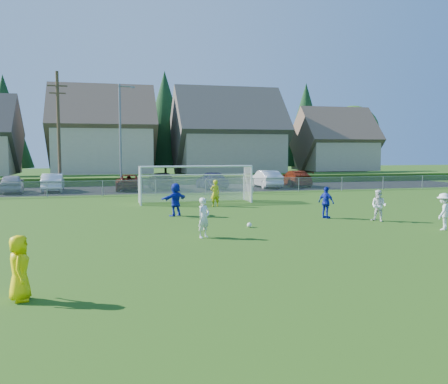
% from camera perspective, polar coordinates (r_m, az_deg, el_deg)
% --- Properties ---
extents(ground, '(160.00, 160.00, 0.00)m').
position_cam_1_polar(ground, '(16.49, 6.83, -7.28)').
color(ground, '#193D0C').
rests_on(ground, ground).
extents(asphalt_lot, '(60.00, 60.00, 0.00)m').
position_cam_1_polar(asphalt_lot, '(43.07, -6.32, 0.40)').
color(asphalt_lot, black).
rests_on(asphalt_lot, ground).
extents(grass_embankment, '(70.00, 6.00, 0.80)m').
position_cam_1_polar(grass_embankment, '(50.46, -7.48, 1.53)').
color(grass_embankment, '#1E420F').
rests_on(grass_embankment, ground).
extents(soccer_ball, '(0.22, 0.22, 0.22)m').
position_cam_1_polar(soccer_ball, '(21.62, 3.07, -3.98)').
color(soccer_ball, white).
rests_on(soccer_ball, ground).
extents(referee, '(0.55, 0.80, 1.56)m').
position_cam_1_polar(referee, '(12.15, -23.41, -8.40)').
color(referee, '#FFE205').
rests_on(referee, ground).
extents(player_white_a, '(0.70, 0.66, 1.61)m').
position_cam_1_polar(player_white_a, '(19.03, -2.45, -3.11)').
color(player_white_a, white).
rests_on(player_white_a, ground).
extents(player_white_b, '(0.92, 0.96, 1.56)m').
position_cam_1_polar(player_white_b, '(24.49, 18.12, -1.58)').
color(player_white_b, white).
rests_on(player_white_b, ground).
extents(player_white_c, '(1.20, 1.12, 1.63)m').
position_cam_1_polar(player_white_c, '(22.96, 24.91, -2.15)').
color(player_white_c, white).
rests_on(player_white_c, ground).
extents(player_blue_a, '(0.77, 1.04, 1.63)m').
position_cam_1_polar(player_blue_a, '(24.91, 12.20, -1.24)').
color(player_blue_a, '#1122A8').
rests_on(player_blue_a, ground).
extents(player_blue_b, '(1.65, 1.32, 1.76)m').
position_cam_1_polar(player_blue_b, '(25.34, -5.86, -0.91)').
color(player_blue_b, '#1122A8').
rests_on(player_blue_b, ground).
extents(goalkeeper, '(0.66, 0.49, 1.66)m').
position_cam_1_polar(goalkeeper, '(29.41, -1.09, -0.14)').
color(goalkeeper, gold).
rests_on(goalkeeper, ground).
extents(car_a, '(2.40, 4.72, 1.54)m').
position_cam_1_polar(car_a, '(42.39, -24.18, 0.95)').
color(car_a, '#9A9CA1').
rests_on(car_a, ground).
extents(car_b, '(1.77, 4.67, 1.52)m').
position_cam_1_polar(car_b, '(42.44, -19.87, 1.08)').
color(car_b, white).
rests_on(car_b, ground).
extents(car_c, '(2.39, 4.98, 1.37)m').
position_cam_1_polar(car_c, '(42.27, -11.38, 1.17)').
color(car_c, '#551609').
rests_on(car_c, ground).
extents(car_d, '(2.17, 5.19, 1.50)m').
position_cam_1_polar(car_d, '(42.26, -7.54, 1.31)').
color(car_d, black).
rests_on(car_d, ground).
extents(car_e, '(2.36, 4.86, 1.60)m').
position_cam_1_polar(car_e, '(42.53, -1.47, 1.45)').
color(car_e, '#141342').
rests_on(car_e, ground).
extents(car_f, '(1.69, 4.83, 1.59)m').
position_cam_1_polar(car_f, '(44.35, 5.10, 1.57)').
color(car_f, white).
rests_on(car_f, ground).
extents(car_g, '(2.67, 5.53, 1.55)m').
position_cam_1_polar(car_g, '(46.17, 8.57, 1.65)').
color(car_g, maroon).
rests_on(car_g, ground).
extents(soccer_goal, '(7.42, 1.90, 2.50)m').
position_cam_1_polar(soccer_goal, '(31.67, -3.54, 1.67)').
color(soccer_goal, white).
rests_on(soccer_goal, ground).
extents(chainlink_fence, '(52.06, 0.06, 1.20)m').
position_cam_1_polar(chainlink_fence, '(37.59, -5.19, 0.68)').
color(chainlink_fence, gray).
rests_on(chainlink_fence, ground).
extents(streetlight, '(1.38, 0.18, 9.00)m').
position_cam_1_polar(streetlight, '(41.08, -12.30, 6.84)').
color(streetlight, slate).
rests_on(streetlight, ground).
extents(utility_pole, '(1.60, 0.26, 10.00)m').
position_cam_1_polar(utility_pole, '(42.23, -19.27, 7.04)').
color(utility_pole, '#473321').
rests_on(utility_pole, ground).
extents(houses_row, '(53.90, 11.45, 13.27)m').
position_cam_1_polar(houses_row, '(58.14, -6.46, 8.85)').
color(houses_row, tan).
rests_on(houses_row, ground).
extents(tree_row, '(65.98, 12.36, 13.80)m').
position_cam_1_polar(tree_row, '(64.22, -8.04, 8.09)').
color(tree_row, '#382616').
rests_on(tree_row, ground).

